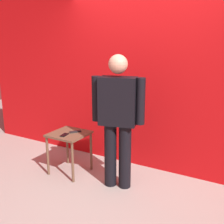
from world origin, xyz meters
The scene contains 6 objects.
ground_plane centered at (0.00, 0.00, 0.00)m, with size 12.00×12.00×0.00m, color #9E9991.
back_wall_red centered at (0.00, 1.23, 1.38)m, with size 6.27×0.12×2.75m, color red.
standing_person centered at (-0.07, 0.46, 0.96)m, with size 0.68×0.33×1.72m.
side_table centered at (-0.86, 0.46, 0.50)m, with size 0.50×0.50×0.60m.
cell_phone centered at (-0.85, 0.35, 0.61)m, with size 0.07×0.14×0.01m, color black.
tv_remote centered at (-0.80, 0.52, 0.61)m, with size 0.04×0.17×0.02m, color black.
Camera 1 is at (1.55, -2.51, 1.89)m, focal length 44.86 mm.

